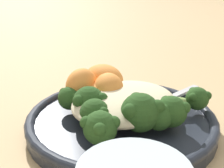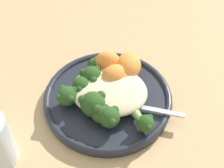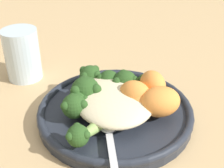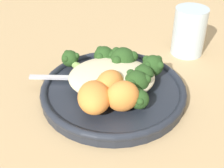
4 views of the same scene
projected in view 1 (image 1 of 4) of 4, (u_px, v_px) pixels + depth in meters
name	position (u px, v px, depth m)	size (l,w,h in m)	color
ground_plane	(114.00, 129.00, 0.39)	(4.00, 4.00, 0.00)	tan
plate	(121.00, 121.00, 0.39)	(0.23, 0.23, 0.02)	#232833
quinoa_mound	(124.00, 102.00, 0.38)	(0.14, 0.12, 0.03)	beige
broccoli_stalk_0	(86.00, 100.00, 0.39)	(0.10, 0.09, 0.03)	#8EB25B
broccoli_stalk_1	(93.00, 102.00, 0.37)	(0.09, 0.04, 0.04)	#8EB25B
broccoli_stalk_2	(99.00, 112.00, 0.35)	(0.10, 0.04, 0.03)	#8EB25B
broccoli_stalk_3	(107.00, 120.00, 0.34)	(0.12, 0.08, 0.04)	#8EB25B
broccoli_stalk_4	(138.00, 111.00, 0.34)	(0.07, 0.09, 0.04)	#8EB25B
broccoli_stalk_5	(151.00, 114.00, 0.35)	(0.04, 0.09, 0.03)	#8EB25B
broccoli_stalk_6	(161.00, 110.00, 0.36)	(0.04, 0.10, 0.04)	#8EB25B
broccoli_stalk_7	(176.00, 100.00, 0.39)	(0.09, 0.10, 0.03)	#8EB25B
sweet_potato_chunk_0	(107.00, 92.00, 0.40)	(0.06, 0.05, 0.03)	orange
sweet_potato_chunk_1	(82.00, 86.00, 0.41)	(0.05, 0.04, 0.05)	orange
sweet_potato_chunk_2	(109.00, 90.00, 0.40)	(0.05, 0.04, 0.04)	orange
sweet_potato_chunk_3	(104.00, 80.00, 0.43)	(0.06, 0.05, 0.04)	orange
spoon	(163.00, 100.00, 0.41)	(0.11, 0.03, 0.01)	silver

